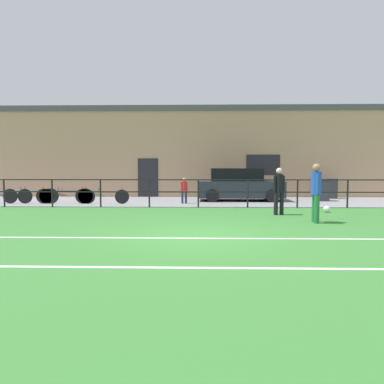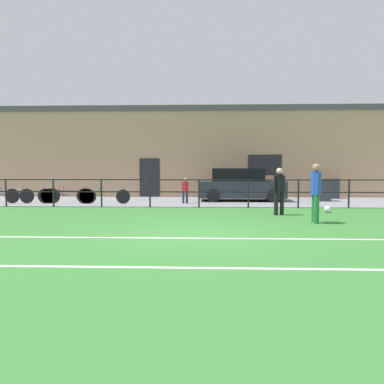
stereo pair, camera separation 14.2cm
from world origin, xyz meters
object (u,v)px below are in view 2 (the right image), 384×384
at_px(player_goalkeeper, 279,188).
at_px(spectator_child, 185,189).
at_px(bicycle_parked_3, 8,196).
at_px(trash_bin_1, 323,190).
at_px(parked_car_red, 241,185).
at_px(bicycle_parked_4, 29,196).
at_px(soccer_ball_match, 327,209).
at_px(bicycle_parked_2, 70,196).
at_px(player_striker, 316,189).
at_px(bicycle_parked_1, 66,196).
at_px(bicycle_parked_0, 106,196).
at_px(trash_bin_0, 332,188).

relative_size(player_goalkeeper, spectator_child, 1.42).
relative_size(bicycle_parked_3, trash_bin_1, 2.35).
distance_m(parked_car_red, bicycle_parked_3, 10.68).
bearing_deg(bicycle_parked_4, trash_bin_1, 6.88).
relative_size(soccer_ball_match, spectator_child, 0.21).
bearing_deg(parked_car_red, bicycle_parked_2, -167.85).
distance_m(player_goalkeeper, player_striker, 1.90).
height_order(player_striker, bicycle_parked_1, player_striker).
bearing_deg(bicycle_parked_1, bicycle_parked_3, 180.00).
xyz_separation_m(bicycle_parked_2, bicycle_parked_3, (-2.80, 0.00, -0.01)).
relative_size(player_goalkeeper, parked_car_red, 0.40).
height_order(bicycle_parked_2, bicycle_parked_3, bicycle_parked_2).
distance_m(bicycle_parked_0, bicycle_parked_4, 3.50).
relative_size(spectator_child, trash_bin_0, 1.12).
relative_size(bicycle_parked_0, bicycle_parked_3, 0.90).
bearing_deg(bicycle_parked_2, spectator_child, 2.96).
relative_size(parked_car_red, bicycle_parked_0, 1.89).
height_order(bicycle_parked_3, trash_bin_0, trash_bin_0).
height_order(bicycle_parked_0, bicycle_parked_4, bicycle_parked_4).
distance_m(trash_bin_0, trash_bin_1, 1.72).
bearing_deg(bicycle_parked_3, spectator_child, 1.92).
height_order(parked_car_red, bicycle_parked_3, parked_car_red).
height_order(bicycle_parked_1, trash_bin_1, trash_bin_1).
relative_size(bicycle_parked_0, trash_bin_0, 2.11).
distance_m(parked_car_red, trash_bin_1, 3.92).
bearing_deg(bicycle_parked_3, bicycle_parked_2, -0.00).
distance_m(player_striker, soccer_ball_match, 2.90).
height_order(bicycle_parked_1, trash_bin_0, trash_bin_0).
bearing_deg(player_goalkeeper, parked_car_red, 75.98).
relative_size(bicycle_parked_1, trash_bin_1, 2.26).
xyz_separation_m(player_goalkeeper, bicycle_parked_0, (-6.94, 3.38, -0.57)).
bearing_deg(bicycle_parked_1, bicycle_parked_0, 0.00).
height_order(bicycle_parked_0, trash_bin_0, trash_bin_0).
bearing_deg(trash_bin_0, trash_bin_1, -122.93).
height_order(player_goalkeeper, spectator_child, player_goalkeeper).
relative_size(player_goalkeeper, bicycle_parked_3, 0.68).
height_order(bicycle_parked_4, trash_bin_1, trash_bin_1).
distance_m(spectator_child, parked_car_red, 2.95).
bearing_deg(player_striker, soccer_ball_match, -22.83).
bearing_deg(bicycle_parked_4, bicycle_parked_1, 0.00).
bearing_deg(bicycle_parked_3, parked_car_red, 8.98).
xyz_separation_m(player_goalkeeper, trash_bin_0, (4.00, 6.45, -0.38)).
xyz_separation_m(bicycle_parked_3, trash_bin_1, (14.45, 1.63, 0.17)).
distance_m(bicycle_parked_3, trash_bin_1, 14.55).
height_order(player_goalkeeper, bicycle_parked_3, player_goalkeeper).
relative_size(soccer_ball_match, bicycle_parked_1, 0.10).
bearing_deg(bicycle_parked_2, trash_bin_1, 7.97).
height_order(soccer_ball_match, bicycle_parked_1, bicycle_parked_1).
xyz_separation_m(bicycle_parked_1, bicycle_parked_2, (0.16, 0.00, 0.01)).
height_order(bicycle_parked_2, trash_bin_0, trash_bin_0).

